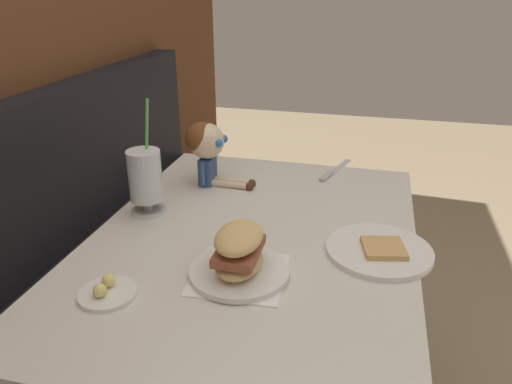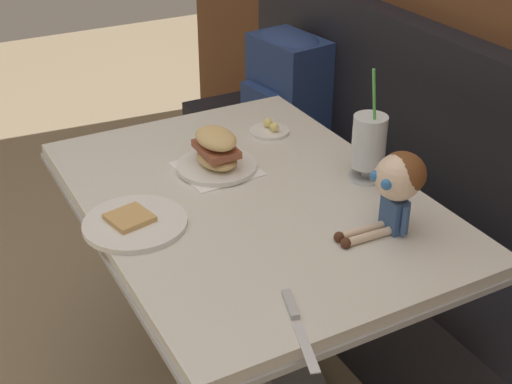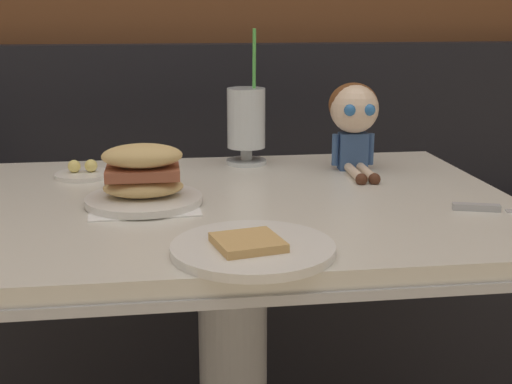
{
  "view_description": "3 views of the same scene",
  "coord_description": "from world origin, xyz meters",
  "views": [
    {
      "loc": [
        -1.03,
        -0.08,
        1.34
      ],
      "look_at": [
        0.11,
        0.2,
        0.82
      ],
      "focal_mm": 34.01,
      "sensor_mm": 36.0,
      "label": 1
    },
    {
      "loc": [
        1.4,
        -0.55,
        1.65
      ],
      "look_at": [
        0.08,
        0.15,
        0.8
      ],
      "focal_mm": 49.96,
      "sensor_mm": 36.0,
      "label": 2
    },
    {
      "loc": [
        -0.13,
        -1.1,
        1.09
      ],
      "look_at": [
        0.04,
        0.14,
        0.76
      ],
      "focal_mm": 48.41,
      "sensor_mm": 36.0,
      "label": 3
    }
  ],
  "objects": [
    {
      "name": "booth_bench",
      "position": [
        0.0,
        0.81,
        0.33
      ],
      "size": [
        2.6,
        0.48,
        1.0
      ],
      "color": "black",
      "rests_on": "ground"
    },
    {
      "name": "toast_plate",
      "position": [
        -0.0,
        -0.13,
        0.75
      ],
      "size": [
        0.25,
        0.25,
        0.03
      ],
      "color": "white",
      "rests_on": "diner_table"
    },
    {
      "name": "milkshake_glass",
      "position": [
        0.07,
        0.49,
        0.84
      ],
      "size": [
        0.1,
        0.1,
        0.32
      ],
      "color": "silver",
      "rests_on": "diner_table"
    },
    {
      "name": "butter_knife",
      "position": [
        0.47,
        0.03,
        0.74
      ],
      "size": [
        0.23,
        0.09,
        0.01
      ],
      "color": "silver",
      "rests_on": "diner_table"
    },
    {
      "name": "butter_saucer",
      "position": [
        -0.3,
        0.41,
        0.75
      ],
      "size": [
        0.12,
        0.12,
        0.04
      ],
      "color": "white",
      "rests_on": "diner_table"
    },
    {
      "name": "sandwich_plate",
      "position": [
        -0.17,
        0.17,
        0.79
      ],
      "size": [
        0.22,
        0.22,
        0.12
      ],
      "color": "white",
      "rests_on": "diner_table"
    },
    {
      "name": "diner_table",
      "position": [
        0.0,
        0.18,
        0.54
      ],
      "size": [
        1.11,
        0.81,
        0.74
      ],
      "color": "silver",
      "rests_on": "ground"
    },
    {
      "name": "seated_doll",
      "position": [
        0.3,
        0.4,
        0.87
      ],
      "size": [
        0.12,
        0.22,
        0.2
      ],
      "color": "#385689",
      "rests_on": "diner_table"
    }
  ]
}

